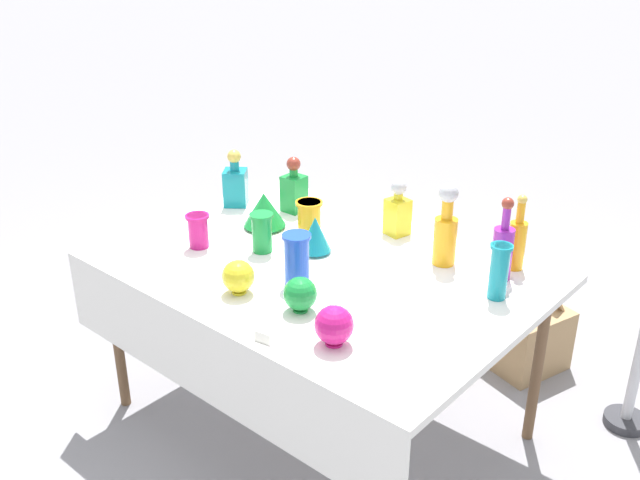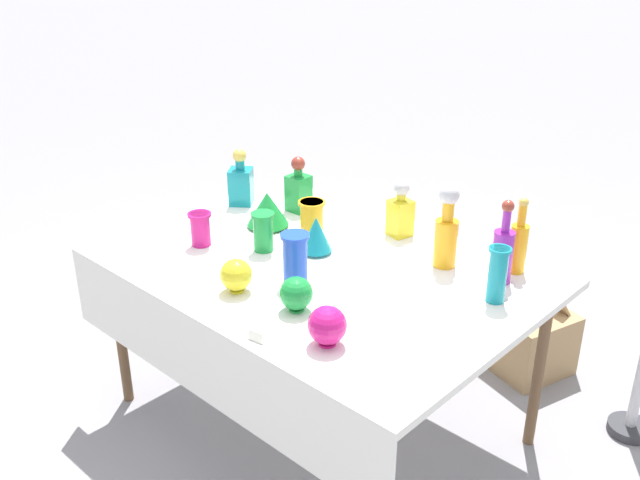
{
  "view_description": "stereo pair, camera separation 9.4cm",
  "coord_description": "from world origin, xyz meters",
  "px_view_note": "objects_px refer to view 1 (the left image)",
  "views": [
    {
      "loc": [
        1.63,
        -1.88,
        2.01
      ],
      "look_at": [
        0.0,
        0.0,
        0.86
      ],
      "focal_mm": 40.0,
      "sensor_mm": 36.0,
      "label": 1
    },
    {
      "loc": [
        1.7,
        -1.82,
        2.01
      ],
      "look_at": [
        0.0,
        0.0,
        0.86
      ],
      "focal_mm": 40.0,
      "sensor_mm": 36.0,
      "label": 2
    }
  ],
  "objects_px": {
    "tall_bottle_0": "(517,241)",
    "round_bowl_1": "(238,276)",
    "tall_bottle_2": "(446,229)",
    "slender_vase_1": "(499,270)",
    "square_decanter_1": "(398,211)",
    "square_decanter_2": "(294,189)",
    "round_bowl_2": "(334,325)",
    "slender_vase_0": "(262,231)",
    "fluted_vase_0": "(264,209)",
    "slender_vase_4": "(309,216)",
    "square_decanter_0": "(235,183)",
    "slender_vase_3": "(297,257)",
    "cardboard_box_behind_left": "(511,328)",
    "round_bowl_0": "(300,294)",
    "tall_bottle_1": "(502,249)",
    "slender_vase_2": "(198,229)",
    "fluted_vase_1": "(315,234)"
  },
  "relations": [
    {
      "from": "slender_vase_1",
      "to": "round_bowl_1",
      "type": "relative_size",
      "value": 1.63
    },
    {
      "from": "slender_vase_1",
      "to": "round_bowl_2",
      "type": "xyz_separation_m",
      "value": [
        -0.24,
        -0.61,
        -0.04
      ]
    },
    {
      "from": "tall_bottle_1",
      "to": "tall_bottle_2",
      "type": "xyz_separation_m",
      "value": [
        -0.23,
        -0.03,
        0.02
      ]
    },
    {
      "from": "square_decanter_1",
      "to": "fluted_vase_0",
      "type": "bearing_deg",
      "value": -145.81
    },
    {
      "from": "tall_bottle_2",
      "to": "slender_vase_4",
      "type": "bearing_deg",
      "value": -167.44
    },
    {
      "from": "square_decanter_0",
      "to": "square_decanter_2",
      "type": "relative_size",
      "value": 1.04
    },
    {
      "from": "tall_bottle_2",
      "to": "round_bowl_1",
      "type": "bearing_deg",
      "value": -121.89
    },
    {
      "from": "fluted_vase_0",
      "to": "round_bowl_2",
      "type": "relative_size",
      "value": 1.36
    },
    {
      "from": "fluted_vase_0",
      "to": "cardboard_box_behind_left",
      "type": "distance_m",
      "value": 1.37
    },
    {
      "from": "square_decanter_1",
      "to": "square_decanter_0",
      "type": "bearing_deg",
      "value": -164.01
    },
    {
      "from": "slender_vase_0",
      "to": "slender_vase_1",
      "type": "height_order",
      "value": "slender_vase_1"
    },
    {
      "from": "cardboard_box_behind_left",
      "to": "slender_vase_1",
      "type": "bearing_deg",
      "value": -71.05
    },
    {
      "from": "tall_bottle_2",
      "to": "round_bowl_0",
      "type": "xyz_separation_m",
      "value": [
        -0.17,
        -0.64,
        -0.08
      ]
    },
    {
      "from": "slender_vase_2",
      "to": "round_bowl_0",
      "type": "relative_size",
      "value": 1.12
    },
    {
      "from": "tall_bottle_2",
      "to": "round_bowl_1",
      "type": "relative_size",
      "value": 2.62
    },
    {
      "from": "tall_bottle_0",
      "to": "cardboard_box_behind_left",
      "type": "height_order",
      "value": "tall_bottle_0"
    },
    {
      "from": "tall_bottle_2",
      "to": "slender_vase_2",
      "type": "height_order",
      "value": "tall_bottle_2"
    },
    {
      "from": "tall_bottle_0",
      "to": "square_decanter_1",
      "type": "height_order",
      "value": "tall_bottle_0"
    },
    {
      "from": "square_decanter_0",
      "to": "slender_vase_3",
      "type": "relative_size",
      "value": 1.36
    },
    {
      "from": "tall_bottle_2",
      "to": "slender_vase_1",
      "type": "bearing_deg",
      "value": -21.05
    },
    {
      "from": "tall_bottle_0",
      "to": "slender_vase_0",
      "type": "relative_size",
      "value": 1.87
    },
    {
      "from": "slender_vase_0",
      "to": "cardboard_box_behind_left",
      "type": "bearing_deg",
      "value": 59.2
    },
    {
      "from": "tall_bottle_0",
      "to": "slender_vase_1",
      "type": "relative_size",
      "value": 1.46
    },
    {
      "from": "square_decanter_2",
      "to": "round_bowl_2",
      "type": "height_order",
      "value": "square_decanter_2"
    },
    {
      "from": "round_bowl_1",
      "to": "round_bowl_2",
      "type": "xyz_separation_m",
      "value": [
        0.47,
        -0.03,
        0.0
      ]
    },
    {
      "from": "square_decanter_2",
      "to": "slender_vase_0",
      "type": "distance_m",
      "value": 0.44
    },
    {
      "from": "round_bowl_2",
      "to": "cardboard_box_behind_left",
      "type": "xyz_separation_m",
      "value": [
        -0.03,
        1.39,
        -0.68
      ]
    },
    {
      "from": "slender_vase_3",
      "to": "slender_vase_0",
      "type": "bearing_deg",
      "value": 159.28
    },
    {
      "from": "slender_vase_1",
      "to": "slender_vase_3",
      "type": "height_order",
      "value": "slender_vase_1"
    },
    {
      "from": "tall_bottle_1",
      "to": "slender_vase_3",
      "type": "relative_size",
      "value": 1.65
    },
    {
      "from": "slender_vase_0",
      "to": "round_bowl_2",
      "type": "height_order",
      "value": "slender_vase_0"
    },
    {
      "from": "slender_vase_1",
      "to": "cardboard_box_behind_left",
      "type": "xyz_separation_m",
      "value": [
        -0.27,
        0.79,
        -0.72
      ]
    },
    {
      "from": "square_decanter_1",
      "to": "slender_vase_1",
      "type": "bearing_deg",
      "value": -20.51
    },
    {
      "from": "fluted_vase_0",
      "to": "fluted_vase_1",
      "type": "distance_m",
      "value": 0.34
    },
    {
      "from": "cardboard_box_behind_left",
      "to": "tall_bottle_2",
      "type": "bearing_deg",
      "value": -91.63
    },
    {
      "from": "tall_bottle_2",
      "to": "square_decanter_1",
      "type": "height_order",
      "value": "tall_bottle_2"
    },
    {
      "from": "square_decanter_0",
      "to": "square_decanter_2",
      "type": "bearing_deg",
      "value": 25.65
    },
    {
      "from": "fluted_vase_1",
      "to": "round_bowl_1",
      "type": "distance_m",
      "value": 0.43
    },
    {
      "from": "round_bowl_0",
      "to": "square_decanter_2",
      "type": "bearing_deg",
      "value": 134.2
    },
    {
      "from": "round_bowl_0",
      "to": "cardboard_box_behind_left",
      "type": "height_order",
      "value": "round_bowl_0"
    },
    {
      "from": "round_bowl_0",
      "to": "tall_bottle_1",
      "type": "bearing_deg",
      "value": 58.95
    },
    {
      "from": "tall_bottle_2",
      "to": "cardboard_box_behind_left",
      "type": "distance_m",
      "value": 1.01
    },
    {
      "from": "slender_vase_2",
      "to": "square_decanter_2",
      "type": "bearing_deg",
      "value": 86.77
    },
    {
      "from": "round_bowl_0",
      "to": "slender_vase_4",
      "type": "bearing_deg",
      "value": 129.05
    },
    {
      "from": "round_bowl_2",
      "to": "tall_bottle_2",
      "type": "bearing_deg",
      "value": 93.72
    },
    {
      "from": "slender_vase_3",
      "to": "round_bowl_1",
      "type": "height_order",
      "value": "slender_vase_3"
    },
    {
      "from": "tall_bottle_0",
      "to": "slender_vase_4",
      "type": "xyz_separation_m",
      "value": [
        -0.81,
        -0.27,
        -0.04
      ]
    },
    {
      "from": "round_bowl_1",
      "to": "cardboard_box_behind_left",
      "type": "height_order",
      "value": "round_bowl_1"
    },
    {
      "from": "tall_bottle_0",
      "to": "round_bowl_1",
      "type": "xyz_separation_m",
      "value": [
        -0.66,
        -0.83,
        -0.05
      ]
    },
    {
      "from": "tall_bottle_0",
      "to": "slender_vase_2",
      "type": "xyz_separation_m",
      "value": [
        -1.06,
        -0.67,
        -0.04
      ]
    }
  ]
}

